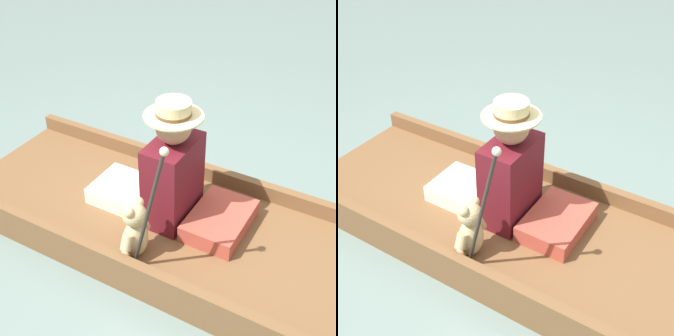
# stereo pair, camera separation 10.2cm
# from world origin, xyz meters

# --- Properties ---
(ground_plane) EXTENTS (16.00, 16.00, 0.00)m
(ground_plane) POSITION_xyz_m (0.00, 0.00, 0.00)
(ground_plane) COLOR slate
(punt_boat) EXTENTS (1.05, 2.91, 0.24)m
(punt_boat) POSITION_xyz_m (0.00, 0.00, 0.08)
(punt_boat) COLOR brown
(punt_boat) RESTS_ON ground_plane
(seat_cushion) EXTENTS (0.47, 0.33, 0.11)m
(seat_cushion) POSITION_xyz_m (0.09, -0.25, 0.19)
(seat_cushion) COLOR #B24738
(seat_cushion) RESTS_ON punt_boat
(seated_person) EXTENTS (0.38, 0.72, 0.80)m
(seated_person) POSITION_xyz_m (0.04, 0.12, 0.43)
(seated_person) COLOR white
(seated_person) RESTS_ON punt_boat
(teddy_bear) EXTENTS (0.26, 0.15, 0.37)m
(teddy_bear) POSITION_xyz_m (-0.34, 0.07, 0.31)
(teddy_bear) COLOR tan
(teddy_bear) RESTS_ON punt_boat
(wine_glass) EXTENTS (0.09, 0.09, 0.13)m
(wine_glass) POSITION_xyz_m (0.40, 0.43, 0.24)
(wine_glass) COLOR silver
(wine_glass) RESTS_ON punt_boat
(walking_cane) EXTENTS (0.04, 0.23, 0.85)m
(walking_cane) POSITION_xyz_m (-0.43, -0.09, 0.63)
(walking_cane) COLOR #2D2823
(walking_cane) RESTS_ON punt_boat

